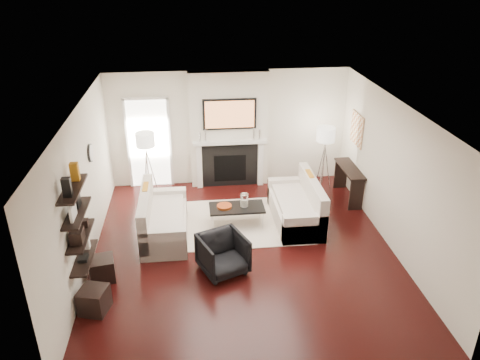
{
  "coord_description": "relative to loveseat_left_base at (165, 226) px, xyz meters",
  "views": [
    {
      "loc": [
        -0.87,
        -7.29,
        4.92
      ],
      "look_at": [
        0.0,
        0.6,
        1.15
      ],
      "focal_mm": 35.0,
      "sensor_mm": 36.0,
      "label": 1
    }
  ],
  "objects": [
    {
      "name": "decor_frame_a",
      "position": [
        -1.15,
        -1.85,
        1.42
      ],
      "size": [
        0.04,
        0.3,
        0.22
      ],
      "primitive_type": "cube",
      "color": "white",
      "rests_on": "shelf_upper"
    },
    {
      "name": "hurricane_candle",
      "position": [
        1.58,
        0.23,
        0.29
      ],
      "size": [
        0.11,
        0.11,
        0.16
      ],
      "primitive_type": "cylinder",
      "color": "white",
      "rests_on": "coffee_table"
    },
    {
      "name": "decor_frame_b",
      "position": [
        -1.15,
        -1.49,
        1.4
      ],
      "size": [
        0.04,
        0.22,
        0.18
      ],
      "primitive_type": "cube",
      "color": "black",
      "rests_on": "shelf_upper"
    },
    {
      "name": "pillow_right_orange",
      "position": [
        2.97,
        0.54,
        0.52
      ],
      "size": [
        0.1,
        0.42,
        0.42
      ],
      "primitive_type": "cube",
      "color": "#B27116",
      "rests_on": "loveseat_right_cushion"
    },
    {
      "name": "pillow_right_charcoal",
      "position": [
        2.97,
        -0.06,
        0.51
      ],
      "size": [
        0.1,
        0.4,
        0.4
      ],
      "primitive_type": "cube",
      "color": "black",
      "rests_on": "loveseat_right_cushion"
    },
    {
      "name": "rug",
      "position": [
        1.59,
        0.33,
        -0.2
      ],
      "size": [
        2.6,
        2.0,
        0.01
      ],
      "primitive_type": "cube",
      "color": "beige",
      "rests_on": "floor"
    },
    {
      "name": "pillow_left_charcoal",
      "position": [
        -0.33,
        -0.3,
        0.51
      ],
      "size": [
        0.1,
        0.4,
        0.4
      ],
      "primitive_type": "cube",
      "color": "black",
      "rests_on": "loveseat_left_cushion"
    },
    {
      "name": "candlestick_r_short",
      "position": [
        2.15,
        2.04,
        1.06
      ],
      "size": [
        0.04,
        0.04,
        0.24
      ],
      "primitive_type": "cylinder",
      "color": "silver",
      "rests_on": "mantel_shelf"
    },
    {
      "name": "armchair",
      "position": [
        1.04,
        -1.29,
        0.17
      ],
      "size": [
        0.94,
        0.92,
        0.76
      ],
      "primitive_type": "imported",
      "rotation": [
        0.0,
        0.0,
        0.39
      ],
      "color": "black",
      "rests_on": "floor"
    },
    {
      "name": "loveseat_left_base",
      "position": [
        0.0,
        0.0,
        0.0
      ],
      "size": [
        0.85,
        1.8,
        0.42
      ],
      "primitive_type": "cube",
      "color": "beige",
      "rests_on": "floor"
    },
    {
      "name": "coffee_table",
      "position": [
        1.43,
        0.23,
        0.19
      ],
      "size": [
        1.1,
        0.55,
        0.04
      ],
      "primitive_type": "cube",
      "color": "black",
      "rests_on": "floor"
    },
    {
      "name": "door_trim_l",
      "position": [
        -0.86,
        2.3,
        0.84
      ],
      "size": [
        0.06,
        0.06,
        2.16
      ],
      "primitive_type": "cube",
      "color": "white",
      "rests_on": "floor"
    },
    {
      "name": "loveseat_left_arm_s",
      "position": [
        0.0,
        0.81,
        0.09
      ],
      "size": [
        0.85,
        0.18,
        0.6
      ],
      "primitive_type": "cube",
      "color": "beige",
      "rests_on": "floor"
    },
    {
      "name": "lamp_right_post",
      "position": [
        3.52,
        1.41,
        0.39
      ],
      "size": [
        0.02,
        0.02,
        1.2
      ],
      "primitive_type": "cylinder",
      "color": "silver",
      "rests_on": "floor"
    },
    {
      "name": "hurricane_glass",
      "position": [
        1.58,
        0.23,
        0.35
      ],
      "size": [
        0.16,
        0.16,
        0.27
      ],
      "primitive_type": "cylinder",
      "color": "white",
      "rests_on": "coffee_table"
    },
    {
      "name": "lamp_left_leg_b",
      "position": [
        -0.44,
        1.6,
        0.39
      ],
      "size": [
        0.14,
        0.22,
        1.23
      ],
      "primitive_type": "cylinder",
      "rotation": [
        0.18,
        0.0,
        0.52
      ],
      "color": "silver",
      "rests_on": "floor"
    },
    {
      "name": "candlestick_l_tall",
      "position": [
        0.92,
        2.04,
        1.09
      ],
      "size": [
        0.04,
        0.04,
        0.3
      ],
      "primitive_type": "cylinder",
      "color": "silver",
      "rests_on": "mantel_shelf"
    },
    {
      "name": "mantel_pilaster_l",
      "position": [
        0.75,
        2.05,
        0.34
      ],
      "size": [
        0.12,
        0.08,
        1.1
      ],
      "primitive_type": "cube",
      "color": "white",
      "rests_on": "floor"
    },
    {
      "name": "door_trim_top",
      "position": [
        -0.38,
        2.3,
        1.92
      ],
      "size": [
        1.02,
        0.06,
        0.06
      ],
      "primitive_type": "cube",
      "color": "white",
      "rests_on": "wall_back"
    },
    {
      "name": "fireplace_surround",
      "position": [
        1.47,
        2.08,
        0.31
      ],
      "size": [
        1.3,
        0.02,
        1.04
      ],
      "primitive_type": "cube",
      "color": "black",
      "rests_on": "floor"
    },
    {
      "name": "lamp_left_shade",
      "position": [
        -0.38,
        1.51,
        1.24
      ],
      "size": [
        0.4,
        0.4,
        0.3
      ],
      "primitive_type": "cylinder",
      "color": "white",
      "rests_on": "lamp_left_post"
    },
    {
      "name": "hallway_panel",
      "position": [
        -0.38,
        2.32,
        0.84
      ],
      "size": [
        0.9,
        0.02,
        2.1
      ],
      "primitive_type": "cube",
      "color": "white",
      "rests_on": "floor"
    },
    {
      "name": "coffee_leg_sw",
      "position": [
        0.93,
        0.45,
        -0.02
      ],
      "size": [
        0.02,
        0.02,
        0.38
      ],
      "primitive_type": "cylinder",
      "color": "silver",
      "rests_on": "floor"
    },
    {
      "name": "loveseat_right_arm_s",
      "position": [
        2.64,
        1.05,
        0.09
      ],
      "size": [
        0.85,
        0.18,
        0.6
      ],
      "primitive_type": "cube",
      "color": "beige",
      "rests_on": "floor"
    },
    {
      "name": "decor_books",
      "position": [
        -1.15,
        -1.73,
        0.53
      ],
      "size": [
        0.14,
        0.2,
        0.05
      ],
      "primitive_type": "cube",
      "color": "black",
      "rests_on": "shelf_bottom"
    },
    {
      "name": "pillow_left_orange",
      "position": [
        -0.33,
        0.3,
        0.52
      ],
      "size": [
        0.1,
        0.42,
        0.42
      ],
      "primitive_type": "cube",
      "color": "#B27116",
      "rests_on": "loveseat_left_cushion"
    },
    {
      "name": "loveseat_right_cushion",
      "position": [
        2.59,
        0.24,
        0.26
      ],
      "size": [
        0.63,
        1.44,
        0.1
      ],
      "primitive_type": "cube",
      "color": "beige",
      "rests_on": "loveseat_right_base"
    },
    {
      "name": "lamp_right_leg_b",
      "position": [
        3.46,
        1.51,
        0.39
      ],
      "size": [
        0.14,
        0.22,
        1.23
      ],
      "primitive_type": "cylinder",
      "rotation": [
        0.18,
        0.0,
        0.52
      ],
      "color": "silver",
      "rests_on": "floor"
    },
    {
      "name": "ottoman_near",
      "position": [
        -1.0,
        -1.28,
        -0.01
      ],
      "size": [
        0.47,
        0.47,
        0.4
      ],
      "primitive_type": "cube",
      "rotation": [
        0.0,
        0.0,
        0.19
      ],
      "color": "black",
      "rests_on": "floor"
    },
    {
      "name": "mantel_shelf",
      "position": [
        1.47,
        2.03,
        0.91
      ],
      "size": [
        1.7,
        0.18,
        0.07
      ],
      "primitive_type": "cube",
      "color": "white",
      "rests_on": "chimney_breast"
    },
    {
      "name": "coffee_leg_se",
      "position": [
        1.93,
        0.45,
        -0.02
      ],
      "size": [
        0.02,
        0.02,
        0.38
      ],
      "primitive_type": "cylinder",
      "color": "silver",
      "rests_on": "floor"
    },
    {
      "name": "wall_art",
      "position": [
        4.2,
        1.39,
        1.34
      ],
      "size": [
        0.03,
        0.7,
        0.7
      ],
      "primitive_type": "cube",
      "color": "tan",
      "rests_on": "wall_right"
    },
    {
      "name": "lamp_right_shade",
      "position": [
        3.52,
        1.41,
        1.24
      ],
      "size": [
        0.4,
        0.4,
        0.3
      ],
      "primitive_type": "cylinder",
      "color": "white",
      "rests_on": "lamp_right_post"
    },
    {
      "name": "ottoman_far",
      "position": [
        -1.0,
        -2.08,
        -0.01
      ],
      "size": [
        0.49,
        0.49,
        0.4
      ],
      "primitive_type": "cube",
      "rotation": [
        0.0,
        0.0,
        -0.27
      ],
      "color": "black",
      "rests_on": "floor"
    },
    {
      "name": "lamp_left_post",
      "position": [
        -0.38,
        1.51,
        0.39
      ],
      "size": [
        0.02,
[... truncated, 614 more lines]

